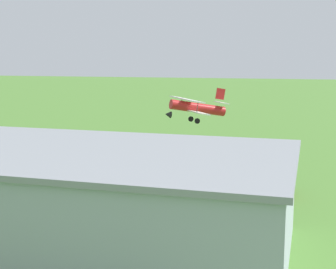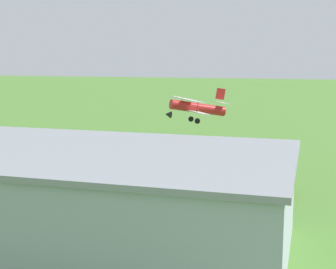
{
  "view_description": "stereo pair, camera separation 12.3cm",
  "coord_description": "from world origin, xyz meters",
  "px_view_note": "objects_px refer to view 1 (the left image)",
  "views": [
    {
      "loc": [
        -11.77,
        65.12,
        12.81
      ],
      "look_at": [
        1.07,
        14.01,
        4.26
      ],
      "focal_mm": 53.3,
      "sensor_mm": 36.0,
      "label": 1
    },
    {
      "loc": [
        -11.89,
        65.09,
        12.81
      ],
      "look_at": [
        1.07,
        14.01,
        4.26
      ],
      "focal_mm": 53.3,
      "sensor_mm": 36.0,
      "label": 2
    }
  ],
  "objects_px": {
    "biplane": "(196,107)",
    "car_red": "(277,188)",
    "hangar": "(49,195)",
    "person_crossing_taxiway": "(293,181)",
    "car_silver": "(7,169)"
  },
  "relations": [
    {
      "from": "biplane",
      "to": "car_red",
      "type": "height_order",
      "value": "biplane"
    },
    {
      "from": "hangar",
      "to": "car_silver",
      "type": "bearing_deg",
      "value": -50.21
    },
    {
      "from": "hangar",
      "to": "person_crossing_taxiway",
      "type": "distance_m",
      "value": 24.13
    },
    {
      "from": "car_silver",
      "to": "person_crossing_taxiway",
      "type": "distance_m",
      "value": 29.19
    },
    {
      "from": "car_silver",
      "to": "person_crossing_taxiway",
      "type": "relative_size",
      "value": 2.7
    },
    {
      "from": "biplane",
      "to": "car_silver",
      "type": "height_order",
      "value": "biplane"
    },
    {
      "from": "car_red",
      "to": "person_crossing_taxiway",
      "type": "bearing_deg",
      "value": -114.99
    },
    {
      "from": "person_crossing_taxiway",
      "to": "hangar",
      "type": "bearing_deg",
      "value": 47.71
    },
    {
      "from": "hangar",
      "to": "car_red",
      "type": "distance_m",
      "value": 21.12
    },
    {
      "from": "car_silver",
      "to": "car_red",
      "type": "bearing_deg",
      "value": 178.57
    },
    {
      "from": "biplane",
      "to": "person_crossing_taxiway",
      "type": "distance_m",
      "value": 15.97
    },
    {
      "from": "car_red",
      "to": "person_crossing_taxiway",
      "type": "xyz_separation_m",
      "value": [
        -1.35,
        -2.9,
        0.02
      ]
    },
    {
      "from": "hangar",
      "to": "car_silver",
      "type": "height_order",
      "value": "hangar"
    },
    {
      "from": "car_red",
      "to": "car_silver",
      "type": "distance_m",
      "value": 27.77
    },
    {
      "from": "car_red",
      "to": "car_silver",
      "type": "relative_size",
      "value": 0.88
    }
  ]
}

